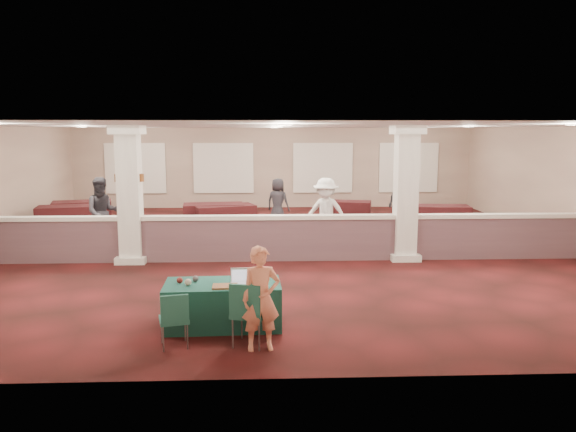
{
  "coord_description": "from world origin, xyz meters",
  "views": [
    {
      "loc": [
        -0.36,
        -14.65,
        3.08
      ],
      "look_at": [
        0.17,
        -2.0,
        1.15
      ],
      "focal_mm": 35.0,
      "sensor_mm": 36.0,
      "label": 1
    }
  ],
  "objects_px": {
    "far_table_front_center": "(225,217)",
    "far_table_back_center": "(214,216)",
    "attendee_c": "(398,205)",
    "attendee_d": "(278,202)",
    "woman": "(261,299)",
    "far_table_back_left": "(82,212)",
    "conf_chair_main": "(248,309)",
    "near_table": "(223,305)",
    "conf_chair_side": "(174,316)",
    "attendee_b": "(326,213)",
    "attendee_a": "(103,212)",
    "far_table_back_right": "(347,211)",
    "far_table_front_right": "(441,216)",
    "far_table_front_left": "(69,218)"
  },
  "relations": [
    {
      "from": "far_table_front_center",
      "to": "far_table_front_right",
      "type": "height_order",
      "value": "far_table_front_center"
    },
    {
      "from": "far_table_back_left",
      "to": "attendee_c",
      "type": "xyz_separation_m",
      "value": [
        10.25,
        -1.74,
        0.43
      ]
    },
    {
      "from": "near_table",
      "to": "attendee_d",
      "type": "bearing_deg",
      "value": 81.31
    },
    {
      "from": "woman",
      "to": "far_table_back_right",
      "type": "xyz_separation_m",
      "value": [
        2.92,
        11.62,
        -0.41
      ]
    },
    {
      "from": "far_table_front_left",
      "to": "attendee_d",
      "type": "distance_m",
      "value": 6.6
    },
    {
      "from": "conf_chair_side",
      "to": "attendee_a",
      "type": "height_order",
      "value": "attendee_a"
    },
    {
      "from": "far_table_back_right",
      "to": "attendee_c",
      "type": "height_order",
      "value": "attendee_c"
    },
    {
      "from": "near_table",
      "to": "far_table_front_center",
      "type": "distance_m",
      "value": 9.05
    },
    {
      "from": "attendee_a",
      "to": "far_table_back_left",
      "type": "bearing_deg",
      "value": 95.14
    },
    {
      "from": "conf_chair_side",
      "to": "woman",
      "type": "height_order",
      "value": "woman"
    },
    {
      "from": "far_table_front_center",
      "to": "far_table_back_left",
      "type": "xyz_separation_m",
      "value": [
        -4.84,
        1.21,
        0.0
      ]
    },
    {
      "from": "far_table_front_right",
      "to": "attendee_c",
      "type": "relative_size",
      "value": 1.08
    },
    {
      "from": "near_table",
      "to": "conf_chair_side",
      "type": "height_order",
      "value": "conf_chair_side"
    },
    {
      "from": "near_table",
      "to": "woman",
      "type": "xyz_separation_m",
      "value": [
        0.61,
        -1.0,
        0.4
      ]
    },
    {
      "from": "conf_chair_main",
      "to": "attendee_b",
      "type": "bearing_deg",
      "value": 91.71
    },
    {
      "from": "far_table_front_center",
      "to": "attendee_c",
      "type": "distance_m",
      "value": 5.46
    },
    {
      "from": "conf_chair_side",
      "to": "attendee_c",
      "type": "height_order",
      "value": "attendee_c"
    },
    {
      "from": "far_table_front_right",
      "to": "far_table_back_center",
      "type": "distance_m",
      "value": 7.35
    },
    {
      "from": "attendee_c",
      "to": "far_table_back_left",
      "type": "bearing_deg",
      "value": 125.26
    },
    {
      "from": "attendee_a",
      "to": "attendee_b",
      "type": "relative_size",
      "value": 1.01
    },
    {
      "from": "conf_chair_side",
      "to": "far_table_front_right",
      "type": "relative_size",
      "value": 0.47
    },
    {
      "from": "attendee_b",
      "to": "attendee_d",
      "type": "bearing_deg",
      "value": 127.44
    },
    {
      "from": "far_table_front_left",
      "to": "attendee_a",
      "type": "relative_size",
      "value": 1.0
    },
    {
      "from": "attendee_a",
      "to": "attendee_c",
      "type": "distance_m",
      "value": 8.72
    },
    {
      "from": "far_table_back_right",
      "to": "far_table_front_right",
      "type": "bearing_deg",
      "value": -29.3
    },
    {
      "from": "near_table",
      "to": "attendee_c",
      "type": "bearing_deg",
      "value": 58.36
    },
    {
      "from": "near_table",
      "to": "attendee_a",
      "type": "bearing_deg",
      "value": 117.8
    },
    {
      "from": "far_table_back_right",
      "to": "attendee_d",
      "type": "xyz_separation_m",
      "value": [
        -2.43,
        -1.1,
        0.45
      ]
    },
    {
      "from": "far_table_front_center",
      "to": "far_table_back_center",
      "type": "height_order",
      "value": "far_table_back_center"
    },
    {
      "from": "conf_chair_main",
      "to": "far_table_front_right",
      "type": "height_order",
      "value": "conf_chair_main"
    },
    {
      "from": "conf_chair_main",
      "to": "far_table_back_left",
      "type": "distance_m",
      "value": 12.58
    },
    {
      "from": "far_table_back_center",
      "to": "conf_chair_main",
      "type": "bearing_deg",
      "value": -82.2
    },
    {
      "from": "far_table_back_left",
      "to": "woman",
      "type": "bearing_deg",
      "value": -61.69
    },
    {
      "from": "far_table_back_center",
      "to": "attendee_c",
      "type": "bearing_deg",
      "value": -7.78
    },
    {
      "from": "far_table_back_left",
      "to": "attendee_d",
      "type": "xyz_separation_m",
      "value": [
        6.54,
        -0.71,
        0.4
      ]
    },
    {
      "from": "far_table_front_center",
      "to": "attendee_a",
      "type": "distance_m",
      "value": 4.1
    },
    {
      "from": "conf_chair_main",
      "to": "attendee_c",
      "type": "distance_m",
      "value": 10.37
    },
    {
      "from": "far_table_front_left",
      "to": "far_table_back_center",
      "type": "distance_m",
      "value": 4.51
    },
    {
      "from": "conf_chair_main",
      "to": "far_table_back_center",
      "type": "distance_m",
      "value": 10.28
    },
    {
      "from": "far_table_back_left",
      "to": "attendee_d",
      "type": "height_order",
      "value": "attendee_d"
    },
    {
      "from": "attendee_c",
      "to": "attendee_d",
      "type": "distance_m",
      "value": 3.85
    },
    {
      "from": "near_table",
      "to": "far_table_front_right",
      "type": "xyz_separation_m",
      "value": [
        6.37,
        9.03,
        0.0
      ]
    },
    {
      "from": "far_table_back_left",
      "to": "attendee_c",
      "type": "distance_m",
      "value": 10.41
    },
    {
      "from": "conf_chair_side",
      "to": "far_table_back_right",
      "type": "height_order",
      "value": "conf_chair_side"
    },
    {
      "from": "far_table_front_right",
      "to": "attendee_d",
      "type": "xyz_separation_m",
      "value": [
        -5.27,
        0.5,
        0.43
      ]
    },
    {
      "from": "conf_chair_main",
      "to": "woman",
      "type": "relative_size",
      "value": 0.64
    },
    {
      "from": "far_table_back_center",
      "to": "attendee_a",
      "type": "relative_size",
      "value": 1.02
    },
    {
      "from": "attendee_b",
      "to": "attendee_c",
      "type": "xyz_separation_m",
      "value": [
        2.52,
        2.46,
        -0.12
      ]
    },
    {
      "from": "near_table",
      "to": "attendee_b",
      "type": "height_order",
      "value": "attendee_b"
    },
    {
      "from": "woman",
      "to": "attendee_c",
      "type": "height_order",
      "value": "attendee_c"
    }
  ]
}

